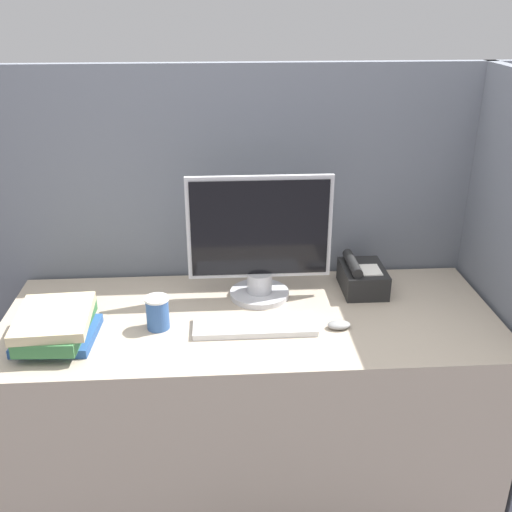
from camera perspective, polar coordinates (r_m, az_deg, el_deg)
The scene contains 9 objects.
cubicle_panel_rear at distance 2.34m, azimuth -1.03°, elevation -0.76°, with size 2.05×0.04×1.51m.
cubicle_panel_right at distance 2.25m, azimuth 22.09°, elevation -3.70°, with size 0.04×0.72×1.51m.
desk at distance 2.22m, azimuth -0.46°, elevation -13.97°, with size 1.65×0.66×0.73m.
monitor at distance 2.06m, azimuth 0.34°, elevation 1.15°, with size 0.50×0.21×0.44m.
keyboard at distance 1.95m, azimuth -0.13°, elevation -6.65°, with size 0.40×0.13×0.02m.
mouse at distance 1.96m, azimuth 7.90°, elevation -6.51°, with size 0.07×0.05×0.03m.
coffee_cup at distance 1.95m, azimuth -9.35°, elevation -5.35°, with size 0.08×0.08×0.11m.
book_stack at distance 1.96m, azimuth -18.52°, elevation -6.33°, with size 0.25×0.31×0.10m.
desk_telephone at distance 2.20m, azimuth 10.06°, elevation -2.01°, with size 0.15×0.21×0.12m.
Camera 1 is at (-0.10, -1.42, 1.73)m, focal length 42.00 mm.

